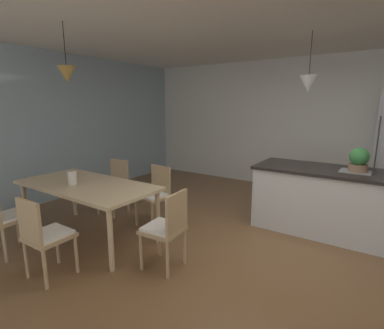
{
  "coord_description": "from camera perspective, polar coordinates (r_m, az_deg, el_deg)",
  "views": [
    {
      "loc": [
        1.0,
        -2.94,
        1.74
      ],
      "look_at": [
        -0.91,
        -0.1,
        1.03
      ],
      "focal_mm": 26.75,
      "sensor_mm": 36.0,
      "label": 1
    }
  ],
  "objects": [
    {
      "name": "ground_plane",
      "position": [
        3.57,
        13.92,
        -18.28
      ],
      "size": [
        10.0,
        8.4,
        0.04
      ],
      "primitive_type": "cube",
      "color": "brown"
    },
    {
      "name": "wall_back_kitchen",
      "position": [
        6.29,
        25.04,
        6.99
      ],
      "size": [
        10.0,
        0.12,
        2.7
      ],
      "primitive_type": "cube",
      "color": "white",
      "rests_on": "ground_plane"
    },
    {
      "name": "window_wall_left_glazing",
      "position": [
        5.87,
        -25.92,
        6.66
      ],
      "size": [
        0.06,
        8.4,
        2.7
      ],
      "primitive_type": "cube",
      "color": "#9EB7C6",
      "rests_on": "ground_plane"
    },
    {
      "name": "dining_table",
      "position": [
        3.99,
        -20.24,
        -4.52
      ],
      "size": [
        1.92,
        0.92,
        0.75
      ],
      "color": "#D1B284",
      "rests_on": "ground_plane"
    },
    {
      "name": "chair_far_right",
      "position": [
        4.26,
        -7.44,
        -5.75
      ],
      "size": [
        0.44,
        0.44,
        0.87
      ],
      "color": "tan",
      "rests_on": "ground_plane"
    },
    {
      "name": "chair_kitchen_end",
      "position": [
        3.13,
        -5.07,
        -12.28
      ],
      "size": [
        0.43,
        0.43,
        0.87
      ],
      "color": "tan",
      "rests_on": "ground_plane"
    },
    {
      "name": "chair_far_left",
      "position": [
        4.86,
        -15.21,
        -3.87
      ],
      "size": [
        0.43,
        0.43,
        0.87
      ],
      "color": "tan",
      "rests_on": "ground_plane"
    },
    {
      "name": "chair_near_left",
      "position": [
        4.04,
        -33.35,
        -8.62
      ],
      "size": [
        0.43,
        0.43,
        0.87
      ],
      "color": "tan",
      "rests_on": "ground_plane"
    },
    {
      "name": "chair_near_right",
      "position": [
        3.3,
        -27.36,
        -12.3
      ],
      "size": [
        0.41,
        0.41,
        0.87
      ],
      "color": "tan",
      "rests_on": "ground_plane"
    },
    {
      "name": "kitchen_island",
      "position": [
        4.4,
        25.5,
        -6.44
      ],
      "size": [
        1.96,
        0.86,
        0.91
      ],
      "color": "silver",
      "rests_on": "ground_plane"
    },
    {
      "name": "pendant_over_table",
      "position": [
        3.89,
        -23.68,
        16.18
      ],
      "size": [
        0.21,
        0.21,
        0.68
      ],
      "color": "black"
    },
    {
      "name": "pendant_over_island_main",
      "position": [
        4.28,
        22.2,
        14.62
      ],
      "size": [
        0.24,
        0.24,
        0.79
      ],
      "color": "black"
    },
    {
      "name": "potted_plant_on_island",
      "position": [
        4.23,
        30.31,
        0.78
      ],
      "size": [
        0.23,
        0.23,
        0.32
      ],
      "color": "#8C664C",
      "rests_on": "kitchen_island"
    },
    {
      "name": "vase_on_dining_table",
      "position": [
        3.96,
        -22.8,
        -2.46
      ],
      "size": [
        0.11,
        0.11,
        0.18
      ],
      "color": "silver",
      "rests_on": "dining_table"
    }
  ]
}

